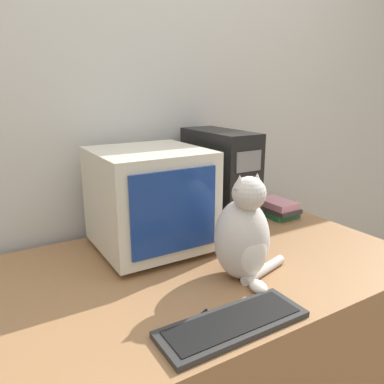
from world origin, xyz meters
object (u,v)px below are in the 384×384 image
(cat, at_px, (244,236))
(book_stack, at_px, (278,208))
(computer_tower, at_px, (219,181))
(pen, at_px, (193,322))
(crt_monitor, at_px, (150,199))
(keyboard, at_px, (233,324))

(cat, xyz_separation_m, book_stack, (0.57, 0.43, -0.12))
(computer_tower, distance_m, book_stack, 0.42)
(cat, distance_m, book_stack, 0.72)
(computer_tower, xyz_separation_m, pen, (-0.48, -0.57, -0.23))
(crt_monitor, xyz_separation_m, book_stack, (0.73, 0.04, -0.17))
(computer_tower, relative_size, book_stack, 2.17)
(computer_tower, bearing_deg, cat, -114.43)
(crt_monitor, relative_size, cat, 1.13)
(keyboard, bearing_deg, cat, 46.56)
(crt_monitor, height_order, keyboard, crt_monitor)
(computer_tower, xyz_separation_m, cat, (-0.19, -0.43, -0.07))
(cat, xyz_separation_m, pen, (-0.29, -0.14, -0.15))
(keyboard, bearing_deg, pen, 141.91)
(book_stack, relative_size, pen, 1.55)
(keyboard, xyz_separation_m, book_stack, (0.76, 0.64, 0.03))
(cat, height_order, book_stack, cat)
(crt_monitor, height_order, pen, crt_monitor)
(crt_monitor, bearing_deg, book_stack, 2.89)
(computer_tower, bearing_deg, pen, -130.26)
(keyboard, xyz_separation_m, cat, (0.20, 0.21, 0.15))
(book_stack, xyz_separation_m, pen, (-0.85, -0.57, -0.04))
(keyboard, distance_m, book_stack, 0.99)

